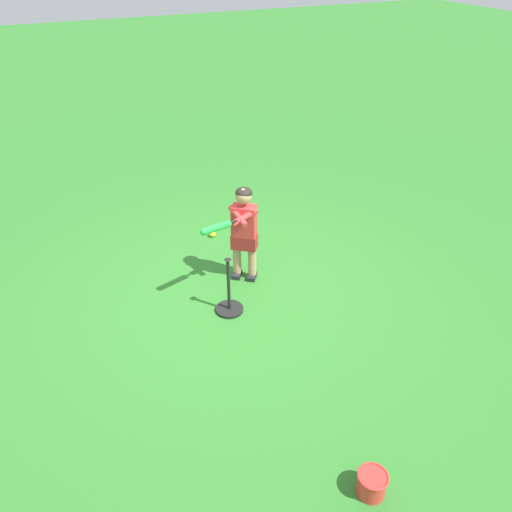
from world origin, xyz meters
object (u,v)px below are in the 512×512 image
object	(u,v)px
batting_tee	(229,302)
toy_bucket	(372,483)
child_batter	(243,227)
play_ball_midfield	(212,234)

from	to	relation	value
batting_tee	toy_bucket	bearing A→B (deg)	93.74
toy_bucket	child_batter	bearing A→B (deg)	-94.44
child_batter	play_ball_midfield	bearing A→B (deg)	-89.81
child_batter	toy_bucket	bearing A→B (deg)	85.56
child_batter	toy_bucket	distance (m)	2.75
play_ball_midfield	child_batter	bearing A→B (deg)	90.19
child_batter	toy_bucket	world-z (taller)	child_batter
play_ball_midfield	toy_bucket	xyz separation A→B (m)	(0.21, 3.66, 0.06)
child_batter	toy_bucket	xyz separation A→B (m)	(0.21, 2.68, -0.55)
batting_tee	toy_bucket	world-z (taller)	batting_tee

